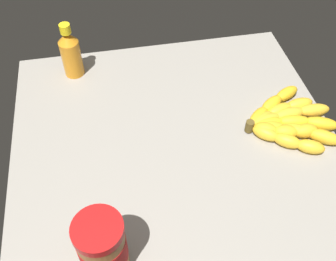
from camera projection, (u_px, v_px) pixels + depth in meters
ground_plane at (175, 143)px, 94.06cm from camera, size 72.69×76.18×4.93cm
banana_bunch at (287, 122)px, 93.15cm from camera, size 23.53×22.63×3.52cm
peanut_butter_jar at (103, 247)px, 66.24cm from camera, size 8.61×8.61×14.52cm
honey_bottle at (71, 53)px, 102.38cm from camera, size 5.30×5.30×15.55cm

